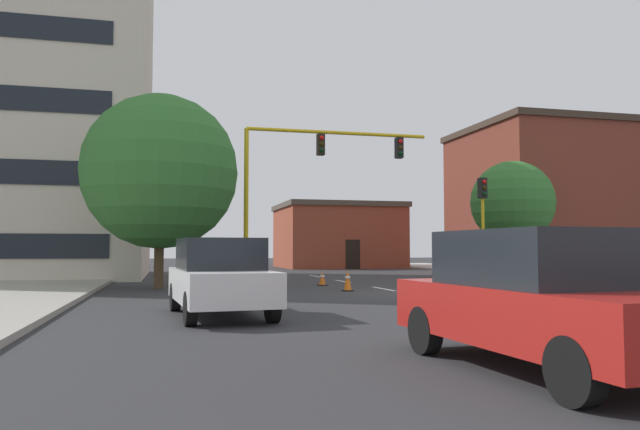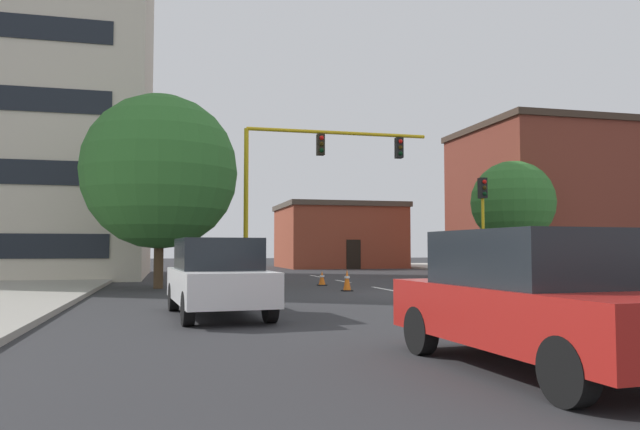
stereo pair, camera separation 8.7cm
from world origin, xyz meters
TOP-DOWN VIEW (x-y plane):
  - ground_plane at (0.00, 0.00)m, footprint 160.00×160.00m
  - sidewalk_left at (-13.32, 8.00)m, footprint 6.00×56.00m
  - sidewalk_right at (13.32, 8.00)m, footprint 6.00×56.00m
  - lane_stripe_seg_1 at (0.00, -8.50)m, footprint 0.16×2.40m
  - lane_stripe_seg_2 at (0.00, -3.00)m, footprint 0.16×2.40m
  - lane_stripe_seg_3 at (0.00, 2.50)m, footprint 0.16×2.40m
  - lane_stripe_seg_4 at (0.00, 8.00)m, footprint 0.16×2.40m
  - lane_stripe_seg_5 at (0.00, 13.50)m, footprint 0.16×2.40m
  - building_tall_left at (-16.81, 16.21)m, footprint 15.88×13.55m
  - building_brick_center at (5.52, 28.61)m, footprint 9.45×8.83m
  - building_row_right at (16.73, 15.80)m, footprint 11.33×10.04m
  - traffic_signal_gantry at (-3.46, 6.98)m, footprint 9.22×1.20m
  - traffic_light_pole_right at (6.25, 6.20)m, footprint 0.32×0.47m
  - tree_left_near at (-8.23, 4.76)m, footprint 5.94×5.94m
  - tree_right_mid at (10.00, 9.80)m, footprint 4.44×4.44m
  - pickup_truck_white at (7.20, 0.19)m, footprint 2.39×5.53m
  - sedan_white_near_left at (-6.77, -5.46)m, footprint 2.21×4.64m
  - sedan_red_mid_left at (-3.40, -12.57)m, footprint 2.12×4.61m
  - traffic_cone_roadside_a at (-1.72, 5.09)m, footprint 0.36×0.36m
  - traffic_cone_roadside_b at (3.94, -3.56)m, footprint 0.36×0.36m
  - traffic_cone_roadside_c at (-1.66, 1.64)m, footprint 0.36×0.36m
  - traffic_cone_roadside_d at (1.45, 0.00)m, footprint 0.36×0.36m

SIDE VIEW (x-z plane):
  - ground_plane at x=0.00m, z-range 0.00..0.00m
  - lane_stripe_seg_1 at x=0.00m, z-range 0.00..0.01m
  - lane_stripe_seg_2 at x=0.00m, z-range 0.00..0.01m
  - lane_stripe_seg_3 at x=0.00m, z-range 0.00..0.01m
  - lane_stripe_seg_4 at x=0.00m, z-range 0.00..0.01m
  - lane_stripe_seg_5 at x=0.00m, z-range 0.00..0.01m
  - sidewalk_left at x=-13.32m, z-range 0.00..0.14m
  - sidewalk_right at x=13.32m, z-range 0.00..0.14m
  - traffic_cone_roadside_a at x=-1.72m, z-range -0.01..0.59m
  - traffic_cone_roadside_b at x=3.94m, z-range -0.01..0.71m
  - traffic_cone_roadside_d at x=1.45m, z-range -0.01..0.72m
  - traffic_cone_roadside_c at x=-1.66m, z-range -0.01..0.77m
  - sedan_white_near_left at x=-6.77m, z-range 0.02..1.76m
  - sedan_red_mid_left at x=-3.40m, z-range 0.02..1.76m
  - pickup_truck_white at x=7.20m, z-range -0.02..1.97m
  - traffic_signal_gantry at x=-3.46m, z-range -1.16..5.67m
  - building_brick_center at x=5.52m, z-range 0.01..5.16m
  - traffic_light_pole_right at x=6.25m, z-range 1.13..5.93m
  - tree_right_mid at x=10.00m, z-range 0.88..7.10m
  - tree_left_near at x=-8.23m, z-range 0.75..8.19m
  - building_row_right at x=16.73m, z-range 0.01..9.49m
  - building_tall_left at x=-16.81m, z-range 0.01..23.10m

